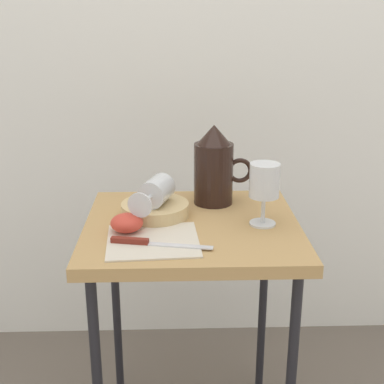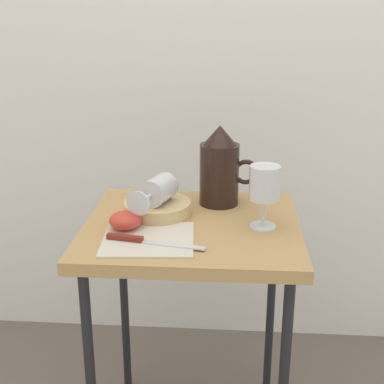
# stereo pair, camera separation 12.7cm
# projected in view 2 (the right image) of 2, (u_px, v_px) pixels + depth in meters

# --- Properties ---
(curtain_drape) EXTENTS (2.40, 0.03, 2.01)m
(curtain_drape) POSITION_uv_depth(u_px,v_px,m) (205.00, 59.00, 1.71)
(curtain_drape) COLOR white
(curtain_drape) RESTS_ON ground_plane
(table) EXTENTS (0.52, 0.48, 0.66)m
(table) POSITION_uv_depth(u_px,v_px,m) (192.00, 248.00, 1.32)
(table) COLOR tan
(table) RESTS_ON ground_plane
(linen_napkin) EXTENTS (0.22, 0.21, 0.00)m
(linen_napkin) POSITION_uv_depth(u_px,v_px,m) (148.00, 239.00, 1.20)
(linen_napkin) COLOR beige
(linen_napkin) RESTS_ON table
(basket_tray) EXTENTS (0.17, 0.17, 0.03)m
(basket_tray) POSITION_uv_depth(u_px,v_px,m) (157.00, 208.00, 1.34)
(basket_tray) COLOR tan
(basket_tray) RESTS_ON table
(pitcher) EXTENTS (0.16, 0.10, 0.21)m
(pitcher) POSITION_uv_depth(u_px,v_px,m) (220.00, 173.00, 1.40)
(pitcher) COLOR black
(pitcher) RESTS_ON table
(wine_glass_upright) EXTENTS (0.07, 0.07, 0.15)m
(wine_glass_upright) POSITION_uv_depth(u_px,v_px,m) (265.00, 186.00, 1.24)
(wine_glass_upright) COLOR silver
(wine_glass_upright) RESTS_ON table
(wine_glass_tipped_near) EXTENTS (0.11, 0.16, 0.07)m
(wine_glass_tipped_near) POSITION_uv_depth(u_px,v_px,m) (158.00, 190.00, 1.32)
(wine_glass_tipped_near) COLOR silver
(wine_glass_tipped_near) RESTS_ON basket_tray
(apple_half_left) EXTENTS (0.08, 0.08, 0.04)m
(apple_half_left) POSITION_uv_depth(u_px,v_px,m) (125.00, 220.00, 1.25)
(apple_half_left) COLOR #CC3D2D
(apple_half_left) RESTS_ON linen_napkin
(knife) EXTENTS (0.23, 0.06, 0.01)m
(knife) POSITION_uv_depth(u_px,v_px,m) (141.00, 240.00, 1.18)
(knife) COLOR silver
(knife) RESTS_ON linen_napkin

